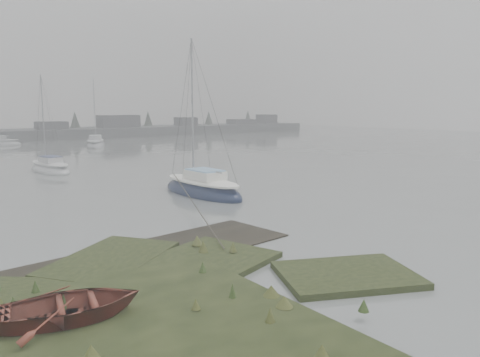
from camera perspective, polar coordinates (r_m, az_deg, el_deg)
name	(u,v)px	position (r m, az deg, el deg)	size (l,w,h in m)	color
ground	(33,166)	(39.52, -23.88, 1.42)	(160.00, 160.00, 0.00)	slate
far_shoreline	(156,129)	(78.81, -10.20, 5.90)	(60.00, 8.00, 4.15)	#4C4F51
sailboat_main	(202,189)	(24.35, -4.61, -1.33)	(2.30, 6.18, 8.60)	#121B39
sailboat_white	(50,169)	(35.30, -22.14, 1.11)	(2.32, 5.32, 7.28)	silver
sailboat_far_b	(96,144)	(56.68, -17.19, 4.02)	(4.20, 6.28, 8.46)	#AEB2B8
dinghy	(70,305)	(10.40, -20.02, -14.31)	(2.04, 2.85, 0.59)	maroon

